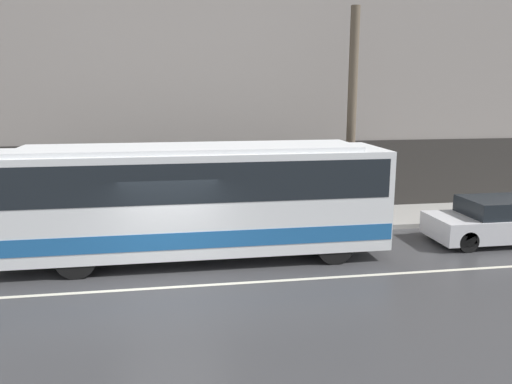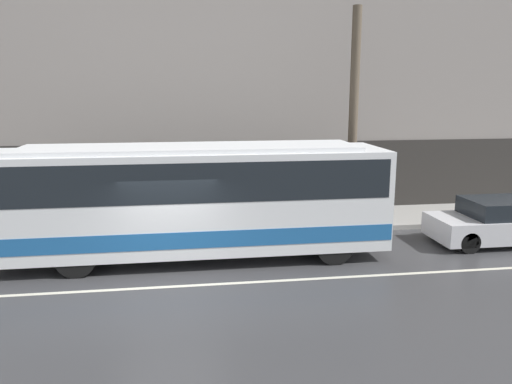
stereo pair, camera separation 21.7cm
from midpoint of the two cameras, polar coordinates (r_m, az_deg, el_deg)
name	(u,v)px [view 1 (the left image)]	position (r m, az deg, el deg)	size (l,w,h in m)	color
ground_plane	(171,287)	(12.60, -10.14, -10.68)	(60.00, 60.00, 0.00)	#38383A
sidewalk	(172,225)	(17.76, -9.92, -3.78)	(60.00, 2.93, 0.17)	gray
building_facade	(166,51)	(18.80, -10.53, 15.59)	(60.00, 0.35, 12.63)	gray
lane_stripe	(171,287)	(12.60, -10.14, -10.67)	(54.00, 0.14, 0.01)	beige
transit_bus	(193,196)	(14.15, -7.68, -0.43)	(10.88, 2.62, 3.23)	white
sedan_white_front	(501,221)	(17.54, 25.87, -3.03)	(4.58, 1.85, 1.40)	silver
utility_pole_near	(352,118)	(17.52, 10.51, 8.37)	(0.31, 0.31, 7.29)	brown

